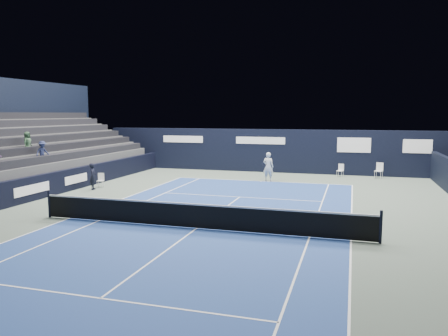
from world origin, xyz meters
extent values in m
plane|color=#4D5C51|center=(0.00, 2.00, 0.00)|extent=(48.00, 48.00, 0.00)
cube|color=navy|center=(0.00, 0.00, 0.00)|extent=(10.97, 23.77, 0.01)
cube|color=white|center=(4.67, 15.36, 0.40)|extent=(0.48, 0.47, 0.04)
cube|color=white|center=(4.72, 15.52, 0.64)|extent=(0.37, 0.15, 0.45)
cylinder|color=white|center=(4.87, 15.45, 0.20)|extent=(0.02, 0.02, 0.40)
cylinder|color=white|center=(4.56, 15.56, 0.20)|extent=(0.02, 0.02, 0.40)
cylinder|color=white|center=(4.77, 15.16, 0.20)|extent=(0.02, 0.02, 0.40)
cylinder|color=white|center=(4.46, 15.26, 0.20)|extent=(0.02, 0.02, 0.40)
cube|color=white|center=(4.73, 15.54, 0.71)|extent=(0.32, 0.17, 0.29)
cube|color=silver|center=(7.12, 15.36, 0.47)|extent=(0.58, 0.56, 0.04)
cube|color=silver|center=(7.19, 15.55, 0.75)|extent=(0.43, 0.19, 0.54)
cylinder|color=silver|center=(7.36, 15.46, 0.24)|extent=(0.03, 0.03, 0.47)
cylinder|color=silver|center=(7.00, 15.60, 0.24)|extent=(0.03, 0.03, 0.47)
cylinder|color=silver|center=(7.23, 15.12, 0.24)|extent=(0.03, 0.03, 0.47)
cylinder|color=silver|center=(6.87, 15.26, 0.24)|extent=(0.03, 0.03, 0.47)
cube|color=silver|center=(-8.46, 7.03, 0.38)|extent=(0.44, 0.43, 0.03)
cube|color=silver|center=(-8.50, 7.19, 0.60)|extent=(0.36, 0.12, 0.43)
cylinder|color=silver|center=(-8.35, 7.21, 0.19)|extent=(0.02, 0.02, 0.38)
cylinder|color=silver|center=(-8.65, 7.13, 0.19)|extent=(0.02, 0.02, 0.38)
cylinder|color=silver|center=(-8.27, 6.93, 0.19)|extent=(0.02, 0.02, 0.38)
cylinder|color=silver|center=(-8.57, 6.85, 0.19)|extent=(0.02, 0.02, 0.38)
imported|color=black|center=(-8.43, 6.27, 0.74)|extent=(0.54, 0.63, 1.48)
cube|color=white|center=(0.00, 11.88, 0.01)|extent=(10.97, 0.06, 0.00)
cube|color=white|center=(5.49, 0.00, 0.01)|extent=(0.06, 23.77, 0.00)
cube|color=white|center=(-5.49, 0.00, 0.01)|extent=(0.06, 23.77, 0.00)
cube|color=white|center=(4.12, 0.00, 0.01)|extent=(0.06, 23.77, 0.00)
cube|color=white|center=(-4.12, 0.00, 0.01)|extent=(0.06, 23.77, 0.00)
cube|color=white|center=(0.00, 6.40, 0.01)|extent=(8.23, 0.06, 0.00)
cube|color=white|center=(0.00, -6.40, 0.01)|extent=(8.23, 0.06, 0.00)
cube|color=white|center=(0.00, 0.00, 0.01)|extent=(0.06, 12.80, 0.00)
cube|color=white|center=(0.00, 11.73, 0.01)|extent=(0.06, 0.30, 0.00)
cylinder|color=black|center=(6.40, 0.00, 0.55)|extent=(0.10, 0.10, 1.10)
cylinder|color=black|center=(-6.40, 0.00, 0.55)|extent=(0.10, 0.10, 1.10)
cube|color=black|center=(0.00, 0.00, 0.46)|extent=(12.80, 0.03, 0.86)
cube|color=white|center=(0.00, 0.00, 0.91)|extent=(12.80, 0.05, 0.06)
cube|color=black|center=(0.00, 16.50, 1.55)|extent=(26.00, 0.60, 3.10)
cube|color=silver|center=(-7.00, 16.18, 2.30)|extent=(3.20, 0.02, 0.50)
cube|color=silver|center=(-1.00, 16.18, 2.30)|extent=(3.60, 0.02, 0.50)
cube|color=silver|center=(5.50, 16.18, 2.10)|extent=(2.20, 0.02, 1.00)
cube|color=silver|center=(9.50, 16.18, 2.10)|extent=(1.80, 0.02, 0.90)
cube|color=black|center=(-9.50, 6.00, 0.60)|extent=(0.30, 22.00, 1.20)
cube|color=silver|center=(-9.33, 2.50, 0.60)|extent=(0.02, 2.40, 0.45)
cube|color=silver|center=(-9.33, 6.00, 0.60)|extent=(0.02, 2.00, 0.45)
cube|color=#454547|center=(-10.10, 7.00, 0.82)|extent=(0.90, 16.00, 1.65)
cube|color=#4D4E50|center=(-11.00, 7.00, 1.05)|extent=(0.90, 16.00, 2.10)
cube|color=#454548|center=(-11.90, 7.00, 1.27)|extent=(0.90, 16.00, 2.55)
cube|color=#47474A|center=(-12.80, 7.00, 1.50)|extent=(0.90, 16.00, 3.00)
cube|color=#4E4F51|center=(-13.70, 7.00, 1.73)|extent=(0.90, 16.00, 3.45)
cube|color=#474749|center=(-14.60, 7.00, 1.95)|extent=(0.90, 16.00, 3.90)
cube|color=black|center=(-10.10, 7.00, 1.85)|extent=(0.63, 15.20, 0.40)
cube|color=black|center=(-11.00, 7.00, 2.30)|extent=(0.63, 15.20, 0.40)
cube|color=black|center=(-11.90, 7.00, 2.75)|extent=(0.63, 15.20, 0.40)
cube|color=black|center=(-12.80, 7.00, 3.20)|extent=(0.63, 15.20, 0.40)
cube|color=black|center=(-13.70, 7.00, 3.65)|extent=(0.63, 15.20, 0.40)
cube|color=black|center=(-14.60, 7.00, 4.10)|extent=(0.63, 15.20, 0.40)
cube|color=black|center=(-15.35, 7.00, 3.20)|extent=(0.60, 18.00, 6.40)
imported|color=#22294F|center=(-10.10, 4.29, 2.23)|extent=(0.62, 0.84, 1.16)
imported|color=#2E4D32|center=(-11.00, 4.28, 2.69)|extent=(0.46, 0.63, 1.18)
imported|color=silver|center=(0.38, 12.10, 0.91)|extent=(0.71, 0.51, 1.83)
cylinder|color=black|center=(0.23, 11.80, 1.05)|extent=(0.03, 0.29, 0.13)
torus|color=black|center=(0.23, 11.55, 1.15)|extent=(0.30, 0.13, 0.29)
camera|label=1|loc=(5.43, -14.76, 4.22)|focal=35.00mm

